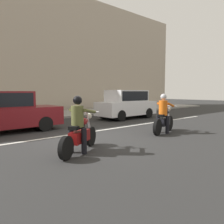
# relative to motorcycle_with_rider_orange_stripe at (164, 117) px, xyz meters

# --- Properties ---
(ground_plane) EXTENTS (80.00, 80.00, 0.00)m
(ground_plane) POSITION_rel_motorcycle_with_rider_orange_stripe_xyz_m (-3.10, 1.26, -0.66)
(ground_plane) COLOR #282828
(sidewalk_slab) EXTENTS (40.00, 4.40, 0.14)m
(sidewalk_slab) POSITION_rel_motorcycle_with_rider_orange_stripe_xyz_m (-3.10, 9.26, -0.59)
(sidewalk_slab) COLOR gray
(sidewalk_slab) RESTS_ON ground_plane
(lane_marking_stripe) EXTENTS (18.00, 0.14, 0.01)m
(lane_marking_stripe) POSITION_rel_motorcycle_with_rider_orange_stripe_xyz_m (-2.13, 2.16, -0.66)
(lane_marking_stripe) COLOR silver
(lane_marking_stripe) RESTS_ON ground_plane
(motorcycle_with_rider_orange_stripe) EXTENTS (2.01, 0.81, 1.62)m
(motorcycle_with_rider_orange_stripe) POSITION_rel_motorcycle_with_rider_orange_stripe_xyz_m (0.00, 0.00, 0.00)
(motorcycle_with_rider_orange_stripe) COLOR black
(motorcycle_with_rider_orange_stripe) RESTS_ON ground_plane
(motorcycle_with_rider_olive) EXTENTS (1.90, 1.21, 1.59)m
(motorcycle_with_rider_olive) POSITION_rel_motorcycle_with_rider_orange_stripe_xyz_m (-4.25, -0.21, -0.01)
(motorcycle_with_rider_olive) COLOR black
(motorcycle_with_rider_olive) RESTS_ON ground_plane
(parked_sedan_maroon) EXTENTS (4.52, 1.82, 1.72)m
(parked_sedan_maroon) POSITION_rel_motorcycle_with_rider_orange_stripe_xyz_m (-5.02, 4.39, 0.22)
(parked_sedan_maroon) COLOR maroon
(parked_sedan_maroon) RESTS_ON ground_plane
(parked_hatchback_white) EXTENTS (3.97, 1.76, 1.80)m
(parked_hatchback_white) POSITION_rel_motorcycle_with_rider_orange_stripe_xyz_m (2.38, 4.55, 0.27)
(parked_hatchback_white) COLOR silver
(parked_hatchback_white) RESTS_ON ground_plane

